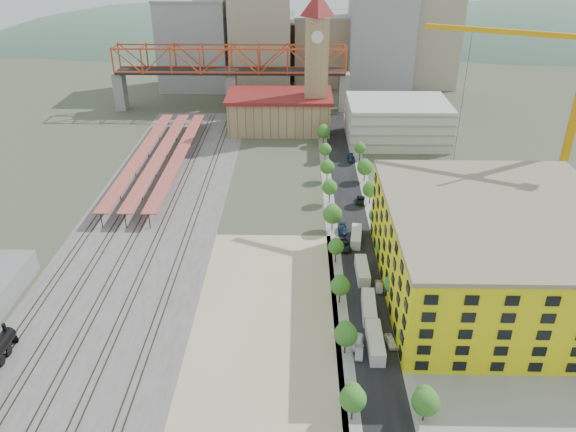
{
  "coord_description": "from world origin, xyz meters",
  "views": [
    {
      "loc": [
        1.87,
        -117.2,
        68.29
      ],
      "look_at": [
        -0.24,
        -6.64,
        10.0
      ],
      "focal_mm": 35.0,
      "sensor_mm": 36.0,
      "label": 1
    }
  ],
  "objects_px": {
    "site_trailer_c": "(362,271)",
    "site_trailer_d": "(356,237)",
    "site_trailer_a": "(375,342)",
    "car_0": "(358,342)",
    "clock_tower": "(317,51)",
    "construction_building": "(496,251)",
    "tower_crane": "(564,93)",
    "site_trailer_b": "(369,307)"
  },
  "relations": [
    {
      "from": "site_trailer_c",
      "to": "site_trailer_d",
      "type": "xyz_separation_m",
      "value": [
        0.0,
        14.9,
        -0.08
      ]
    },
    {
      "from": "site_trailer_a",
      "to": "car_0",
      "type": "relative_size",
      "value": 2.16
    },
    {
      "from": "site_trailer_a",
      "to": "site_trailer_c",
      "type": "xyz_separation_m",
      "value": [
        0.0,
        23.36,
        -0.07
      ]
    },
    {
      "from": "clock_tower",
      "to": "site_trailer_a",
      "type": "distance_m",
      "value": 121.96
    },
    {
      "from": "construction_building",
      "to": "tower_crane",
      "type": "distance_m",
      "value": 45.2
    },
    {
      "from": "construction_building",
      "to": "car_0",
      "type": "height_order",
      "value": "construction_building"
    },
    {
      "from": "construction_building",
      "to": "site_trailer_a",
      "type": "relative_size",
      "value": 4.99
    },
    {
      "from": "construction_building",
      "to": "car_0",
      "type": "bearing_deg",
      "value": -148.17
    },
    {
      "from": "site_trailer_b",
      "to": "site_trailer_c",
      "type": "height_order",
      "value": "site_trailer_b"
    },
    {
      "from": "site_trailer_a",
      "to": "site_trailer_b",
      "type": "xyz_separation_m",
      "value": [
        0.0,
        10.32,
        -0.06
      ]
    },
    {
      "from": "site_trailer_b",
      "to": "site_trailer_c",
      "type": "bearing_deg",
      "value": 92.88
    },
    {
      "from": "clock_tower",
      "to": "car_0",
      "type": "height_order",
      "value": "clock_tower"
    },
    {
      "from": "clock_tower",
      "to": "site_trailer_d",
      "type": "xyz_separation_m",
      "value": [
        8.0,
        -80.33,
        -27.46
      ]
    },
    {
      "from": "construction_building",
      "to": "site_trailer_c",
      "type": "height_order",
      "value": "construction_building"
    },
    {
      "from": "site_trailer_b",
      "to": "site_trailer_d",
      "type": "relative_size",
      "value": 1.07
    },
    {
      "from": "site_trailer_a",
      "to": "site_trailer_c",
      "type": "distance_m",
      "value": 23.36
    },
    {
      "from": "site_trailer_c",
      "to": "site_trailer_d",
      "type": "distance_m",
      "value": 14.9
    },
    {
      "from": "tower_crane",
      "to": "site_trailer_b",
      "type": "relative_size",
      "value": 5.49
    },
    {
      "from": "clock_tower",
      "to": "site_trailer_b",
      "type": "relative_size",
      "value": 5.35
    },
    {
      "from": "site_trailer_a",
      "to": "construction_building",
      "type": "bearing_deg",
      "value": 36.13
    },
    {
      "from": "site_trailer_c",
      "to": "car_0",
      "type": "bearing_deg",
      "value": -97.86
    },
    {
      "from": "site_trailer_d",
      "to": "car_0",
      "type": "bearing_deg",
      "value": -87.24
    },
    {
      "from": "construction_building",
      "to": "site_trailer_a",
      "type": "xyz_separation_m",
      "value": [
        -26.0,
        -18.6,
        -8.02
      ]
    },
    {
      "from": "clock_tower",
      "to": "tower_crane",
      "type": "distance_m",
      "value": 87.67
    },
    {
      "from": "site_trailer_a",
      "to": "site_trailer_c",
      "type": "relative_size",
      "value": 1.05
    },
    {
      "from": "construction_building",
      "to": "site_trailer_a",
      "type": "distance_m",
      "value": 32.96
    },
    {
      "from": "clock_tower",
      "to": "car_0",
      "type": "xyz_separation_m",
      "value": [
        5.0,
        -118.0,
        -27.9
      ]
    },
    {
      "from": "site_trailer_b",
      "to": "car_0",
      "type": "distance_m",
      "value": 10.18
    },
    {
      "from": "site_trailer_a",
      "to": "site_trailer_b",
      "type": "bearing_deg",
      "value": 90.55
    },
    {
      "from": "site_trailer_d",
      "to": "car_0",
      "type": "height_order",
      "value": "site_trailer_d"
    },
    {
      "from": "site_trailer_b",
      "to": "car_0",
      "type": "bearing_deg",
      "value": -104.27
    },
    {
      "from": "clock_tower",
      "to": "site_trailer_c",
      "type": "distance_m",
      "value": 99.42
    },
    {
      "from": "car_0",
      "to": "site_trailer_d",
      "type": "bearing_deg",
      "value": 94.67
    },
    {
      "from": "tower_crane",
      "to": "site_trailer_d",
      "type": "distance_m",
      "value": 58.34
    },
    {
      "from": "tower_crane",
      "to": "site_trailer_b",
      "type": "xyz_separation_m",
      "value": [
        -47.37,
        -40.43,
        -31.59
      ]
    },
    {
      "from": "construction_building",
      "to": "clock_tower",
      "type": "bearing_deg",
      "value": 108.78
    },
    {
      "from": "site_trailer_a",
      "to": "car_0",
      "type": "xyz_separation_m",
      "value": [
        -3.0,
        0.6,
        -0.59
      ]
    },
    {
      "from": "site_trailer_c",
      "to": "tower_crane",
      "type": "bearing_deg",
      "value": 29.68
    },
    {
      "from": "site_trailer_b",
      "to": "construction_building",
      "type": "bearing_deg",
      "value": 20.55
    },
    {
      "from": "site_trailer_a",
      "to": "site_trailer_b",
      "type": "height_order",
      "value": "site_trailer_a"
    },
    {
      "from": "clock_tower",
      "to": "car_0",
      "type": "distance_m",
      "value": 121.35
    },
    {
      "from": "construction_building",
      "to": "site_trailer_d",
      "type": "distance_m",
      "value": 33.61
    }
  ]
}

